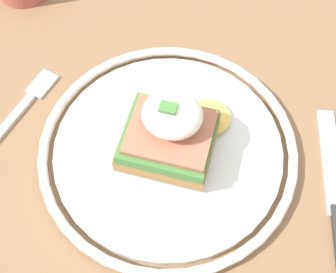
{
  "coord_description": "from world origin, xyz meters",
  "views": [
    {
      "loc": [
        0.03,
        -0.21,
        1.19
      ],
      "look_at": [
        -0.03,
        0.02,
        0.78
      ],
      "focal_mm": 50.0,
      "sensor_mm": 36.0,
      "label": 1
    }
  ],
  "objects_px": {
    "plate": "(168,149)",
    "fork": "(20,110)",
    "knife": "(336,204)",
    "sandwich": "(170,132)"
  },
  "relations": [
    {
      "from": "plate",
      "to": "sandwich",
      "type": "xyz_separation_m",
      "value": [
        0.0,
        0.0,
        0.04
      ]
    },
    {
      "from": "sandwich",
      "to": "plate",
      "type": "bearing_deg",
      "value": -151.56
    },
    {
      "from": "plate",
      "to": "fork",
      "type": "relative_size",
      "value": 2.0
    },
    {
      "from": "plate",
      "to": "fork",
      "type": "xyz_separation_m",
      "value": [
        -0.17,
        0.01,
        -0.01
      ]
    },
    {
      "from": "plate",
      "to": "fork",
      "type": "bearing_deg",
      "value": 177.32
    },
    {
      "from": "plate",
      "to": "knife",
      "type": "relative_size",
      "value": 1.42
    },
    {
      "from": "plate",
      "to": "knife",
      "type": "xyz_separation_m",
      "value": [
        0.18,
        -0.01,
        -0.01
      ]
    },
    {
      "from": "fork",
      "to": "knife",
      "type": "distance_m",
      "value": 0.35
    },
    {
      "from": "sandwich",
      "to": "knife",
      "type": "relative_size",
      "value": 0.57
    },
    {
      "from": "sandwich",
      "to": "knife",
      "type": "xyz_separation_m",
      "value": [
        0.18,
        -0.02,
        -0.04
      ]
    }
  ]
}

